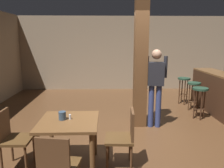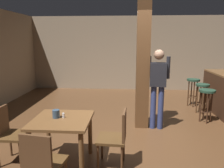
{
  "view_description": "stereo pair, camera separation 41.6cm",
  "coord_description": "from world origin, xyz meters",
  "px_view_note": "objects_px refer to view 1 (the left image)",
  "views": [
    {
      "loc": [
        -0.71,
        -4.01,
        1.91
      ],
      "look_at": [
        -0.58,
        0.26,
        1.05
      ],
      "focal_mm": 35.0,
      "sensor_mm": 36.0,
      "label": 1
    },
    {
      "loc": [
        -0.29,
        -4.0,
        1.91
      ],
      "look_at": [
        -0.58,
        0.26,
        1.05
      ],
      "focal_mm": 35.0,
      "sensor_mm": 36.0,
      "label": 2
    }
  ],
  "objects_px": {
    "chair_east": "(124,135)",
    "bar_stool_far": "(184,84)",
    "chair_west": "(12,136)",
    "bar_stool_mid": "(194,90)",
    "salt_shaker": "(70,117)",
    "dining_table": "(69,129)",
    "bar_stool_near": "(200,95)",
    "napkin_cup": "(62,116)",
    "bar_counter": "(215,93)",
    "chair_south": "(57,166)",
    "standing_person": "(156,83)"
  },
  "relations": [
    {
      "from": "chair_east",
      "to": "bar_stool_far",
      "type": "bearing_deg",
      "value": 57.9
    },
    {
      "from": "chair_east",
      "to": "chair_west",
      "type": "xyz_separation_m",
      "value": [
        -1.68,
        0.02,
        0.0
      ]
    },
    {
      "from": "chair_west",
      "to": "bar_stool_mid",
      "type": "xyz_separation_m",
      "value": [
        3.8,
        2.64,
        0.08
      ]
    },
    {
      "from": "chair_west",
      "to": "salt_shaker",
      "type": "bearing_deg",
      "value": 1.98
    },
    {
      "from": "chair_west",
      "to": "salt_shaker",
      "type": "distance_m",
      "value": 0.91
    },
    {
      "from": "dining_table",
      "to": "bar_stool_near",
      "type": "height_order",
      "value": "bar_stool_near"
    },
    {
      "from": "napkin_cup",
      "to": "bar_counter",
      "type": "relative_size",
      "value": 0.06
    },
    {
      "from": "bar_stool_mid",
      "to": "chair_south",
      "type": "bearing_deg",
      "value": -130.5
    },
    {
      "from": "chair_east",
      "to": "bar_stool_far",
      "type": "relative_size",
      "value": 1.11
    },
    {
      "from": "chair_east",
      "to": "bar_counter",
      "type": "height_order",
      "value": "bar_counter"
    },
    {
      "from": "chair_west",
      "to": "bar_stool_far",
      "type": "height_order",
      "value": "chair_west"
    },
    {
      "from": "dining_table",
      "to": "bar_stool_far",
      "type": "bearing_deg",
      "value": 48.68
    },
    {
      "from": "dining_table",
      "to": "chair_south",
      "type": "height_order",
      "value": "chair_south"
    },
    {
      "from": "chair_south",
      "to": "salt_shaker",
      "type": "height_order",
      "value": "chair_south"
    },
    {
      "from": "napkin_cup",
      "to": "standing_person",
      "type": "distance_m",
      "value": 2.3
    },
    {
      "from": "napkin_cup",
      "to": "salt_shaker",
      "type": "height_order",
      "value": "napkin_cup"
    },
    {
      "from": "chair_west",
      "to": "napkin_cup",
      "type": "bearing_deg",
      "value": 1.78
    },
    {
      "from": "standing_person",
      "to": "chair_west",
      "type": "bearing_deg",
      "value": -148.48
    },
    {
      "from": "chair_east",
      "to": "bar_stool_near",
      "type": "relative_size",
      "value": 1.14
    },
    {
      "from": "chair_south",
      "to": "napkin_cup",
      "type": "relative_size",
      "value": 7.11
    },
    {
      "from": "chair_west",
      "to": "standing_person",
      "type": "xyz_separation_m",
      "value": [
        2.48,
        1.52,
        0.5
      ]
    },
    {
      "from": "standing_person",
      "to": "bar_counter",
      "type": "relative_size",
      "value": 0.8
    },
    {
      "from": "napkin_cup",
      "to": "bar_stool_mid",
      "type": "relative_size",
      "value": 0.16
    },
    {
      "from": "salt_shaker",
      "to": "bar_stool_mid",
      "type": "height_order",
      "value": "salt_shaker"
    },
    {
      "from": "bar_stool_far",
      "to": "bar_stool_mid",
      "type": "bearing_deg",
      "value": -85.56
    },
    {
      "from": "chair_south",
      "to": "standing_person",
      "type": "bearing_deg",
      "value": 55.0
    },
    {
      "from": "chair_west",
      "to": "dining_table",
      "type": "bearing_deg",
      "value": -0.74
    },
    {
      "from": "chair_south",
      "to": "bar_counter",
      "type": "distance_m",
      "value": 4.75
    },
    {
      "from": "napkin_cup",
      "to": "salt_shaker",
      "type": "xyz_separation_m",
      "value": [
        0.11,
        0.01,
        -0.02
      ]
    },
    {
      "from": "napkin_cup",
      "to": "bar_stool_far",
      "type": "relative_size",
      "value": 0.16
    },
    {
      "from": "chair_east",
      "to": "bar_stool_mid",
      "type": "bearing_deg",
      "value": 51.47
    },
    {
      "from": "chair_west",
      "to": "bar_stool_near",
      "type": "height_order",
      "value": "chair_west"
    },
    {
      "from": "standing_person",
      "to": "bar_stool_far",
      "type": "height_order",
      "value": "standing_person"
    },
    {
      "from": "bar_stool_near",
      "to": "bar_stool_far",
      "type": "height_order",
      "value": "bar_stool_far"
    },
    {
      "from": "chair_east",
      "to": "bar_counter",
      "type": "bearing_deg",
      "value": 43.32
    },
    {
      "from": "bar_stool_far",
      "to": "dining_table",
      "type": "bearing_deg",
      "value": -131.32
    },
    {
      "from": "dining_table",
      "to": "bar_counter",
      "type": "height_order",
      "value": "bar_counter"
    },
    {
      "from": "bar_stool_mid",
      "to": "chair_east",
      "type": "bearing_deg",
      "value": -128.53
    },
    {
      "from": "chair_east",
      "to": "bar_stool_far",
      "type": "distance_m",
      "value": 3.9
    },
    {
      "from": "chair_east",
      "to": "napkin_cup",
      "type": "relative_size",
      "value": 7.11
    },
    {
      "from": "standing_person",
      "to": "bar_stool_near",
      "type": "distance_m",
      "value": 1.36
    },
    {
      "from": "chair_east",
      "to": "chair_west",
      "type": "height_order",
      "value": "same"
    },
    {
      "from": "dining_table",
      "to": "bar_counter",
      "type": "bearing_deg",
      "value": 35.56
    },
    {
      "from": "napkin_cup",
      "to": "bar_stool_near",
      "type": "height_order",
      "value": "napkin_cup"
    },
    {
      "from": "bar_stool_near",
      "to": "chair_west",
      "type": "bearing_deg",
      "value": -151.63
    },
    {
      "from": "chair_south",
      "to": "chair_east",
      "type": "bearing_deg",
      "value": 43.61
    },
    {
      "from": "napkin_cup",
      "to": "standing_person",
      "type": "relative_size",
      "value": 0.07
    },
    {
      "from": "chair_south",
      "to": "bar_counter",
      "type": "relative_size",
      "value": 0.41
    },
    {
      "from": "chair_west",
      "to": "bar_stool_mid",
      "type": "distance_m",
      "value": 4.63
    },
    {
      "from": "bar_counter",
      "to": "bar_stool_far",
      "type": "height_order",
      "value": "bar_counter"
    }
  ]
}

